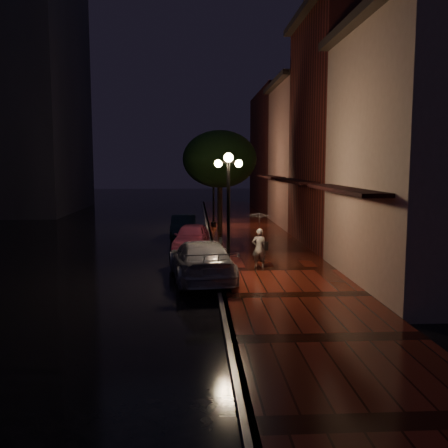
% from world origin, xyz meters
% --- Properties ---
extents(ground, '(120.00, 120.00, 0.00)m').
position_xyz_m(ground, '(0.00, 0.00, 0.00)').
color(ground, black).
rests_on(ground, ground).
extents(sidewalk, '(4.50, 60.00, 0.15)m').
position_xyz_m(sidewalk, '(2.25, 0.00, 0.07)').
color(sidewalk, '#40150B').
rests_on(sidewalk, ground).
extents(curb, '(0.25, 60.00, 0.15)m').
position_xyz_m(curb, '(0.00, 0.00, 0.07)').
color(curb, '#595451').
rests_on(curb, ground).
extents(storefront_near, '(5.00, 8.00, 8.50)m').
position_xyz_m(storefront_near, '(7.00, -6.00, 4.25)').
color(storefront_near, gray).
rests_on(storefront_near, ground).
extents(storefront_mid, '(5.00, 8.00, 11.00)m').
position_xyz_m(storefront_mid, '(7.00, 2.00, 5.50)').
color(storefront_mid, '#511914').
rests_on(storefront_mid, ground).
extents(storefront_far, '(5.00, 8.00, 9.00)m').
position_xyz_m(storefront_far, '(7.00, 10.00, 4.50)').
color(storefront_far, '#8C5951').
rests_on(storefront_far, ground).
extents(storefront_extra, '(5.00, 12.00, 10.00)m').
position_xyz_m(storefront_extra, '(7.00, 20.00, 5.00)').
color(storefront_extra, '#511914').
rests_on(storefront_extra, ground).
extents(streetlamp_near, '(0.96, 0.36, 4.31)m').
position_xyz_m(streetlamp_near, '(0.35, -5.00, 2.60)').
color(streetlamp_near, black).
rests_on(streetlamp_near, sidewalk).
extents(streetlamp_far, '(0.96, 0.36, 4.31)m').
position_xyz_m(streetlamp_far, '(0.35, 9.00, 2.60)').
color(streetlamp_far, black).
rests_on(streetlamp_far, sidewalk).
extents(street_tree, '(4.16, 4.16, 5.80)m').
position_xyz_m(street_tree, '(0.61, 5.99, 4.24)').
color(street_tree, black).
rests_on(street_tree, sidewalk).
extents(pink_car, '(1.98, 3.91, 1.28)m').
position_xyz_m(pink_car, '(-0.98, 1.37, 0.64)').
color(pink_car, pink).
rests_on(pink_car, ground).
extents(navy_car, '(1.37, 3.84, 1.26)m').
position_xyz_m(navy_car, '(-1.45, 5.45, 0.63)').
color(navy_car, black).
rests_on(navy_car, ground).
extents(silver_car, '(2.62, 5.15, 1.43)m').
position_xyz_m(silver_car, '(-0.60, -4.85, 0.72)').
color(silver_car, '#9F9EA5').
rests_on(silver_car, ground).
extents(woman_with_umbrella, '(0.88, 0.90, 2.12)m').
position_xyz_m(woman_with_umbrella, '(1.62, -3.56, 1.55)').
color(woman_with_umbrella, white).
rests_on(woman_with_umbrella, sidewalk).
extents(parking_meter, '(0.13, 0.11, 1.21)m').
position_xyz_m(parking_meter, '(0.15, -3.70, 0.88)').
color(parking_meter, black).
rests_on(parking_meter, sidewalk).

